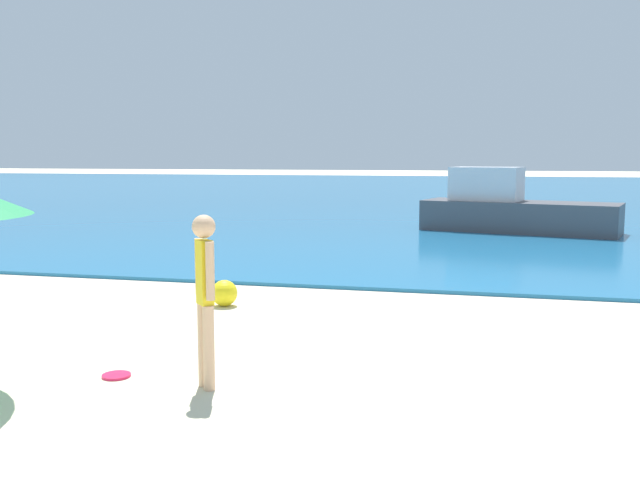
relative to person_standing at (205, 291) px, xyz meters
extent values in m
cube|color=#1E6B9E|center=(0.38, 34.78, -0.86)|extent=(160.00, 60.00, 0.06)
cylinder|color=#DDAD84|center=(-0.05, 0.05, -0.50)|extent=(0.10, 0.10, 0.76)
cylinder|color=#DDAD84|center=(0.05, -0.05, -0.50)|extent=(0.10, 0.10, 0.76)
cube|color=yellow|center=(0.00, 0.00, 0.16)|extent=(0.20, 0.20, 0.57)
sphere|color=#DDAD84|center=(0.00, 0.00, 0.57)|extent=(0.21, 0.21, 0.21)
cylinder|color=#DDAD84|center=(-0.10, 0.10, 0.20)|extent=(0.08, 0.08, 0.51)
cylinder|color=#DDAD84|center=(0.10, -0.10, 0.20)|extent=(0.08, 0.08, 0.51)
cylinder|color=#E51E4C|center=(-0.95, 0.09, -0.87)|extent=(0.27, 0.27, 0.03)
cube|color=#4C4C51|center=(3.28, 13.47, -0.42)|extent=(5.26, 2.85, 0.80)
cube|color=silver|center=(2.41, 13.70, 0.43)|extent=(2.04, 1.55, 0.90)
sphere|color=yellow|center=(-1.09, 3.25, -0.70)|extent=(0.36, 0.36, 0.36)
camera|label=1|loc=(2.38, -5.63, 1.18)|focal=39.04mm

